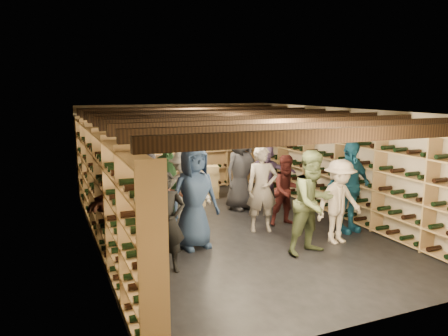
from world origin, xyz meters
name	(u,v)px	position (x,y,z in m)	size (l,w,h in m)	color
ground	(234,228)	(0.00, 0.00, 0.00)	(8.00, 8.00, 0.00)	black
walls	(235,171)	(0.00, 0.00, 1.20)	(5.52, 8.02, 2.40)	#C0B295
ceiling	(235,110)	(0.00, 0.00, 2.40)	(5.50, 8.00, 0.01)	#BDB6A2
ceiling_joists	(235,118)	(0.00, 0.00, 2.26)	(5.40, 7.12, 0.18)	black
wine_rack_left	(104,188)	(-2.57, 0.00, 1.08)	(0.32, 7.50, 2.15)	tan
wine_rack_right	(340,168)	(2.57, 0.00, 1.08)	(0.32, 7.50, 2.15)	tan
wine_rack_back	(179,152)	(0.00, 3.83, 1.07)	(4.70, 0.30, 2.15)	tan
crate_stack_left	(209,182)	(0.41, 2.59, 0.42)	(0.57, 0.45, 0.85)	tan
crate_stack_right	(192,200)	(-0.48, 1.30, 0.34)	(0.58, 0.49, 0.68)	tan
crate_loose	(256,195)	(1.53, 2.04, 0.09)	(0.50, 0.33, 0.17)	tan
person_0	(147,200)	(-1.86, -0.31, 0.86)	(0.84, 0.55, 1.72)	black
person_1	(166,222)	(-1.85, -1.57, 0.80)	(0.58, 0.38, 1.60)	black
person_2	(313,203)	(0.67, -1.77, 0.90)	(0.88, 0.68, 1.81)	#465130
person_3	(339,202)	(1.42, -1.52, 0.78)	(1.01, 0.58, 1.56)	beige
person_4	(349,187)	(1.99, -1.06, 0.92)	(1.08, 0.45, 1.84)	#185273
person_5	(134,203)	(-2.18, -0.76, 0.93)	(1.73, 0.55, 1.86)	brown
person_6	(194,197)	(-1.11, -0.72, 0.93)	(0.91, 0.59, 1.86)	#1F2F4C
person_7	(262,189)	(0.44, -0.36, 0.86)	(0.63, 0.41, 1.72)	gray
person_8	(287,190)	(1.10, -0.22, 0.74)	(0.72, 0.56, 1.48)	#421714
person_9	(184,191)	(-0.97, 0.28, 0.81)	(1.05, 0.60, 1.63)	#A9A499
person_10	(167,179)	(-1.04, 1.30, 0.87)	(1.02, 0.42, 1.74)	#2A552D
person_11	(265,174)	(1.38, 1.30, 0.79)	(1.47, 0.47, 1.58)	slate
person_12	(241,171)	(0.74, 1.30, 0.92)	(0.90, 0.59, 1.85)	#2F2F34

